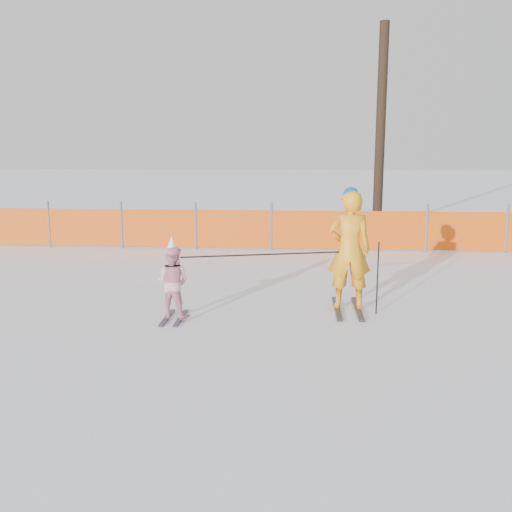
{
  "coord_description": "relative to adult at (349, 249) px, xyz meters",
  "views": [
    {
      "loc": [
        0.64,
        -8.21,
        2.68
      ],
      "look_at": [
        0.0,
        0.5,
        1.0
      ],
      "focal_mm": 40.0,
      "sensor_mm": 36.0,
      "label": 1
    }
  ],
  "objects": [
    {
      "name": "ground",
      "position": [
        -1.49,
        -1.06,
        -1.03
      ],
      "size": [
        120.0,
        120.0,
        0.0
      ],
      "primitive_type": "plane",
      "color": "white",
      "rests_on": "ground"
    },
    {
      "name": "adult",
      "position": [
        0.0,
        0.0,
        0.0
      ],
      "size": [
        0.71,
        1.37,
        2.04
      ],
      "color": "black",
      "rests_on": "ground"
    },
    {
      "name": "child",
      "position": [
        -2.78,
        -0.72,
        -0.42
      ],
      "size": [
        0.64,
        0.87,
        1.32
      ],
      "color": "black",
      "rests_on": "ground"
    },
    {
      "name": "ski_poles",
      "position": [
        -0.82,
        -0.31,
        -0.16
      ],
      "size": [
        3.13,
        0.68,
        1.19
      ],
      "color": "black",
      "rests_on": "ground"
    },
    {
      "name": "safety_fence",
      "position": [
        -3.3,
        5.51,
        -0.47
      ],
      "size": [
        16.54,
        0.06,
        1.25
      ],
      "color": "#595960",
      "rests_on": "ground"
    },
    {
      "name": "tree_trunks",
      "position": [
        3.49,
        9.89,
        2.03
      ],
      "size": [
        5.15,
        1.34,
        6.49
      ],
      "color": "black",
      "rests_on": "ground"
    }
  ]
}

